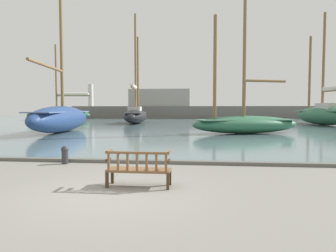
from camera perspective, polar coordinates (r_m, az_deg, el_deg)
ground_plane at (r=7.32m, az=-10.76°, el=-12.38°), size 160.00×160.00×0.00m
harbor_water at (r=50.82m, az=3.80°, el=1.12°), size 100.00×80.00×0.08m
quay_edge_kerb at (r=10.96m, az=-4.87°, el=-6.76°), size 40.00×0.30×0.12m
park_bench at (r=7.65m, az=-5.61°, el=-8.04°), size 1.61×0.54×0.92m
sailboat_far_port at (r=53.01m, az=-20.07°, el=2.21°), size 10.80×4.42×12.44m
sailboat_nearest_port at (r=39.61m, az=27.54°, el=2.14°), size 4.74×11.39×13.10m
sailboat_mid_port at (r=26.10m, az=-19.61°, el=1.53°), size 3.95×11.96×14.20m
sailboat_distant_harbor at (r=23.62m, az=14.58°, el=0.82°), size 8.93×5.15×12.51m
sailboat_nearest_starboard at (r=39.43m, az=-6.20°, el=2.29°), size 3.78×10.45×14.19m
mooring_bollard at (r=11.36m, az=-19.04°, el=-5.02°), size 0.26×0.26×0.65m
far_breakwater at (r=58.02m, az=2.59°, el=3.24°), size 46.32×2.40×6.83m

